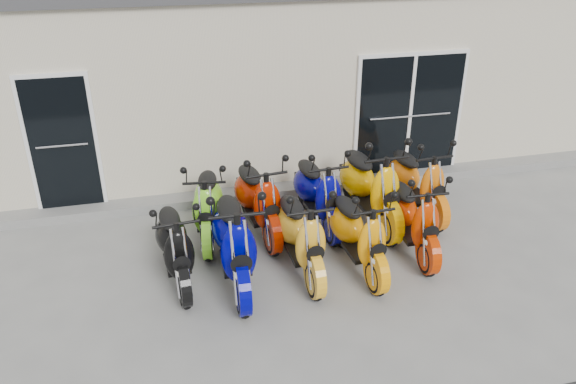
% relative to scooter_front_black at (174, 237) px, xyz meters
% --- Properties ---
extents(ground, '(80.00, 80.00, 0.00)m').
position_rel_scooter_front_black_xyz_m(ground, '(1.70, 0.13, -0.66)').
color(ground, gray).
rests_on(ground, ground).
extents(building, '(14.00, 6.00, 3.20)m').
position_rel_scooter_front_black_xyz_m(building, '(1.70, 5.33, 0.94)').
color(building, beige).
rests_on(building, ground).
extents(front_step, '(14.00, 0.40, 0.15)m').
position_rel_scooter_front_black_xyz_m(front_step, '(1.70, 2.15, -0.58)').
color(front_step, gray).
rests_on(front_step, ground).
extents(door_left, '(1.07, 0.08, 2.22)m').
position_rel_scooter_front_black_xyz_m(door_left, '(-1.50, 2.30, 0.60)').
color(door_left, black).
rests_on(door_left, front_step).
extents(door_right, '(2.02, 0.08, 2.22)m').
position_rel_scooter_front_black_xyz_m(door_right, '(4.30, 2.30, 0.60)').
color(door_right, black).
rests_on(door_right, front_step).
extents(scooter_front_black, '(0.79, 1.83, 1.32)m').
position_rel_scooter_front_black_xyz_m(scooter_front_black, '(0.00, 0.00, 0.00)').
color(scooter_front_black, black).
rests_on(scooter_front_black, ground).
extents(scooter_front_blue, '(0.82, 2.11, 1.54)m').
position_rel_scooter_front_black_xyz_m(scooter_front_blue, '(0.74, -0.22, 0.11)').
color(scooter_front_blue, '#000084').
rests_on(scooter_front_blue, ground).
extents(scooter_front_orange_a, '(0.73, 1.91, 1.40)m').
position_rel_scooter_front_black_xyz_m(scooter_front_orange_a, '(1.64, -0.19, 0.04)').
color(scooter_front_orange_a, yellow).
rests_on(scooter_front_orange_a, ground).
extents(scooter_front_orange_b, '(0.74, 1.85, 1.34)m').
position_rel_scooter_front_black_xyz_m(scooter_front_orange_b, '(2.41, -0.31, 0.01)').
color(scooter_front_orange_b, '#FF9A04').
rests_on(scooter_front_orange_b, ground).
extents(scooter_front_red, '(0.77, 1.87, 1.36)m').
position_rel_scooter_front_black_xyz_m(scooter_front_red, '(3.30, -0.07, 0.02)').
color(scooter_front_red, '#BF2C00').
rests_on(scooter_front_red, ground).
extents(scooter_back_green, '(0.93, 1.92, 1.36)m').
position_rel_scooter_front_black_xyz_m(scooter_back_green, '(0.54, 1.00, 0.02)').
color(scooter_back_green, '#7BDF24').
rests_on(scooter_back_green, ground).
extents(scooter_back_red, '(0.90, 2.00, 1.43)m').
position_rel_scooter_front_black_xyz_m(scooter_back_red, '(1.29, 0.96, 0.06)').
color(scooter_back_red, '#B11B00').
rests_on(scooter_back_red, ground).
extents(scooter_back_blue, '(0.79, 1.94, 1.40)m').
position_rel_scooter_front_black_xyz_m(scooter_back_blue, '(2.23, 0.98, 0.04)').
color(scooter_back_blue, '#04047B').
rests_on(scooter_back_blue, ground).
extents(scooter_back_yellow, '(0.88, 2.17, 1.58)m').
position_rel_scooter_front_black_xyz_m(scooter_back_yellow, '(3.03, 0.86, 0.13)').
color(scooter_back_yellow, '#FFB000').
rests_on(scooter_back_yellow, ground).
extents(scooter_back_extra, '(0.79, 1.94, 1.40)m').
position_rel_scooter_front_black_xyz_m(scooter_back_extra, '(3.88, 0.98, 0.04)').
color(scooter_back_extra, orange).
rests_on(scooter_back_extra, ground).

